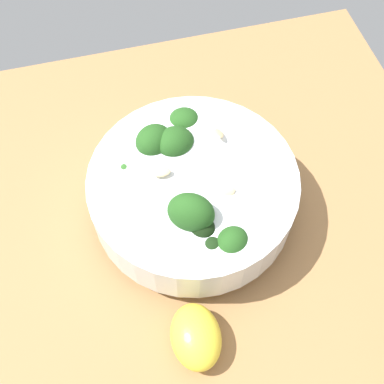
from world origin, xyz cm
name	(u,v)px	position (x,y,z in cm)	size (l,w,h in cm)	color
ground_plane	(200,244)	(0.00, 0.00, -2.17)	(60.00, 60.00, 4.34)	#996D42
bowl_of_broccoli	(191,190)	(0.19, -3.22, 4.36)	(21.44, 21.44, 9.98)	white
lemon_wedge	(196,337)	(3.36, 10.90, 1.91)	(6.38, 4.76, 3.81)	yellow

